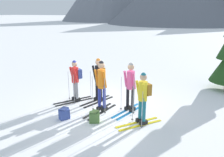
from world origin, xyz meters
name	(u,v)px	position (x,y,z in m)	size (l,w,h in m)	color
ground_plane	(105,107)	(0.00, 0.00, 0.00)	(400.00, 400.00, 0.00)	white
skier_in_red	(75,79)	(-1.30, 0.15, 0.93)	(1.21, 1.47, 1.66)	black
skier_in_black	(99,77)	(-0.45, 0.48, 0.99)	(0.87, 1.56, 1.74)	black
skier_in_orange	(101,83)	(0.03, -0.33, 1.03)	(0.67, 1.59, 1.84)	black
skier_in_pink	(130,85)	(0.97, 0.03, 0.99)	(0.79, 1.61, 1.78)	#1E84D1
skier_in_yellow	(143,96)	(1.62, -0.75, 0.95)	(1.28, 1.36, 1.69)	yellow
backpack_on_snow_front	(94,117)	(0.17, -1.22, 0.19)	(0.39, 0.34, 0.38)	#4C7238
backpack_on_snow_beside	(64,114)	(-0.87, -1.38, 0.19)	(0.38, 0.40, 0.38)	#384C99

